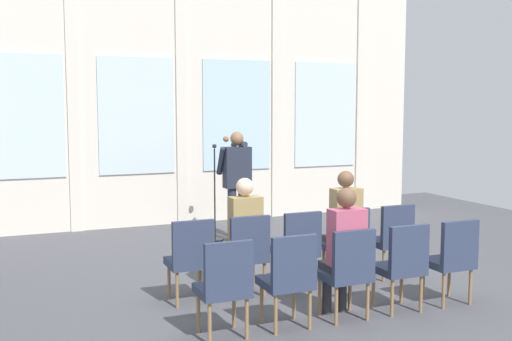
# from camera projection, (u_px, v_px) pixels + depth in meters

# --- Properties ---
(ground_plane) EXTENTS (13.17, 13.17, 0.00)m
(ground_plane) POSITION_uv_depth(u_px,v_px,m) (318.00, 302.00, 6.72)
(ground_plane) COLOR #4C4C51
(rear_partition) EXTENTS (9.44, 0.14, 4.39)m
(rear_partition) POSITION_uv_depth(u_px,v_px,m) (190.00, 105.00, 11.15)
(rear_partition) COLOR silver
(rear_partition) RESTS_ON ground
(speaker) EXTENTS (0.51, 0.69, 1.75)m
(speaker) POSITION_uv_depth(u_px,v_px,m) (237.00, 178.00, 9.69)
(speaker) COLOR #232838
(speaker) RESTS_ON ground
(mic_stand) EXTENTS (0.28, 0.28, 1.55)m
(mic_stand) POSITION_uv_depth(u_px,v_px,m) (215.00, 220.00, 9.77)
(mic_stand) COLOR black
(mic_stand) RESTS_ON ground
(chair_r0_c0) EXTENTS (0.46, 0.44, 0.94)m
(chair_r0_c0) POSITION_uv_depth(u_px,v_px,m) (191.00, 256.00, 6.62)
(chair_r0_c0) COLOR olive
(chair_r0_c0) RESTS_ON ground
(chair_r0_c1) EXTENTS (0.46, 0.44, 0.94)m
(chair_r0_c1) POSITION_uv_depth(u_px,v_px,m) (246.00, 250.00, 6.87)
(chair_r0_c1) COLOR olive
(chair_r0_c1) RESTS_ON ground
(audience_r0_c1) EXTENTS (0.36, 0.39, 1.35)m
(audience_r0_c1) POSITION_uv_depth(u_px,v_px,m) (244.00, 230.00, 6.92)
(audience_r0_c1) COLOR #2D2D33
(audience_r0_c1) RESTS_ON ground
(chair_r0_c2) EXTENTS (0.46, 0.44, 0.94)m
(chair_r0_c2) POSITION_uv_depth(u_px,v_px,m) (298.00, 245.00, 7.12)
(chair_r0_c2) COLOR olive
(chair_r0_c2) RESTS_ON ground
(chair_r0_c3) EXTENTS (0.46, 0.44, 0.94)m
(chair_r0_c3) POSITION_uv_depth(u_px,v_px,m) (347.00, 240.00, 7.37)
(chair_r0_c3) COLOR olive
(chair_r0_c3) RESTS_ON ground
(audience_r0_c3) EXTENTS (0.36, 0.39, 1.38)m
(audience_r0_c3) POSITION_uv_depth(u_px,v_px,m) (344.00, 221.00, 7.42)
(audience_r0_c3) COLOR #2D2D33
(audience_r0_c3) RESTS_ON ground
(chair_r0_c4) EXTENTS (0.46, 0.44, 0.94)m
(chair_r0_c4) POSITION_uv_depth(u_px,v_px,m) (392.00, 236.00, 7.62)
(chair_r0_c4) COLOR olive
(chair_r0_c4) RESTS_ON ground
(chair_r1_c0) EXTENTS (0.46, 0.44, 0.94)m
(chair_r1_c0) POSITION_uv_depth(u_px,v_px,m) (225.00, 283.00, 5.61)
(chair_r1_c0) COLOR olive
(chair_r1_c0) RESTS_ON ground
(chair_r1_c1) EXTENTS (0.46, 0.44, 0.94)m
(chair_r1_c1) POSITION_uv_depth(u_px,v_px,m) (289.00, 275.00, 5.85)
(chair_r1_c1) COLOR olive
(chair_r1_c1) RESTS_ON ground
(chair_r1_c2) EXTENTS (0.46, 0.44, 0.94)m
(chair_r1_c2) POSITION_uv_depth(u_px,v_px,m) (348.00, 268.00, 6.10)
(chair_r1_c2) COLOR olive
(chair_r1_c2) RESTS_ON ground
(audience_r1_c2) EXTENTS (0.36, 0.39, 1.34)m
(audience_r1_c2) POSITION_uv_depth(u_px,v_px,m) (344.00, 246.00, 6.15)
(audience_r1_c2) COLOR #2D2D33
(audience_r1_c2) RESTS_ON ground
(chair_r1_c3) EXTENTS (0.46, 0.44, 0.94)m
(chair_r1_c3) POSITION_uv_depth(u_px,v_px,m) (402.00, 262.00, 6.35)
(chair_r1_c3) COLOR olive
(chair_r1_c3) RESTS_ON ground
(chair_r1_c4) EXTENTS (0.46, 0.44, 0.94)m
(chair_r1_c4) POSITION_uv_depth(u_px,v_px,m) (452.00, 256.00, 6.60)
(chair_r1_c4) COLOR olive
(chair_r1_c4) RESTS_ON ground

